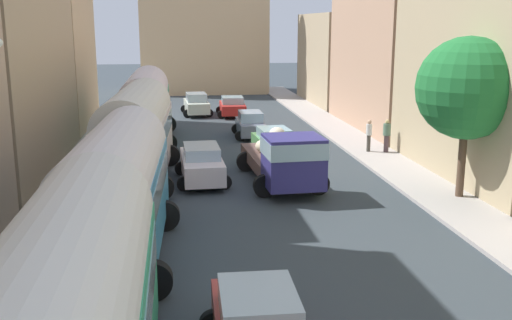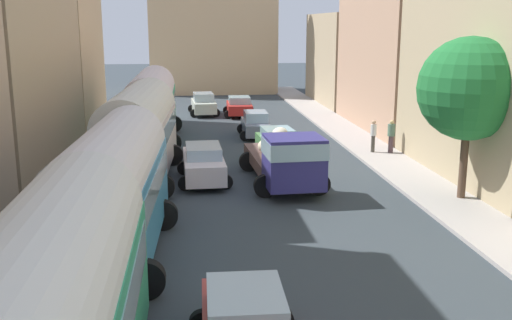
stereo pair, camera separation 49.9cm
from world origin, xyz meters
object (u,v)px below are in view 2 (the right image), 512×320
car_1 (256,124)px  car_5 (204,104)px  pedestrian_1 (373,135)px  parked_bus_2 (139,130)px  parked_bus_1 (114,186)px  car_2 (239,106)px  pedestrian_3 (391,135)px  parked_bus_3 (152,103)px  car_4 (204,163)px  cargo_truck_0 (286,158)px  car_0 (278,144)px

car_1 → car_5: size_ratio=0.95×
car_5 → pedestrian_1: 17.30m
parked_bus_2 → parked_bus_1: bearing=-90.0°
parked_bus_2 → car_2: parked_bus_2 is taller
car_5 → pedestrian_3: pedestrian_3 is taller
pedestrian_1 → pedestrian_3: pedestrian_3 is taller
car_2 → pedestrian_1: pedestrian_1 is taller
car_5 → car_1: bearing=-73.0°
parked_bus_2 → car_1: 11.55m
parked_bus_1 → pedestrian_3: parked_bus_1 is taller
parked_bus_1 → parked_bus_3: (0.00, 18.00, 0.05)m
parked_bus_1 → car_4: bearing=72.4°
car_4 → pedestrian_3: size_ratio=2.36×
car_1 → car_5: bearing=107.0°
parked_bus_2 → pedestrian_1: (11.63, 4.06, -1.20)m
car_1 → pedestrian_3: pedestrian_3 is taller
cargo_truck_0 → car_0: 5.33m
car_0 → pedestrian_1: size_ratio=2.08×
parked_bus_1 → pedestrian_1: (11.63, 13.06, -1.15)m
car_0 → parked_bus_3: bearing=139.6°
car_0 → car_1: (-0.41, 6.24, -0.03)m
parked_bus_1 → pedestrian_1: bearing=48.3°
car_2 → car_4: bearing=-99.5°
parked_bus_3 → cargo_truck_0: bearing=-60.7°
cargo_truck_0 → car_0: size_ratio=1.95×
car_0 → car_2: size_ratio=1.02×
parked_bus_2 → cargo_truck_0: 6.42m
car_1 → pedestrian_1: pedestrian_1 is taller
parked_bus_1 → car_5: 28.38m
car_4 → pedestrian_3: (9.80, 4.26, 0.24)m
parked_bus_3 → cargo_truck_0: 12.46m
car_2 → pedestrian_3: pedestrian_3 is taller
parked_bus_3 → car_5: bearing=72.5°
parked_bus_1 → car_4: size_ratio=1.90×
parked_bus_3 → car_2: parked_bus_3 is taller
cargo_truck_0 → car_1: 11.54m
cargo_truck_0 → car_4: bearing=157.3°
parked_bus_1 → pedestrian_3: size_ratio=4.47×
parked_bus_2 → car_5: 19.48m
parked_bus_3 → car_1: 6.31m
parked_bus_3 → pedestrian_1: bearing=-23.0°
car_4 → car_1: bearing=71.5°
parked_bus_3 → cargo_truck_0: (6.07, -10.84, -0.98)m
car_4 → cargo_truck_0: bearing=-22.7°
car_4 → car_5: bearing=88.6°
car_0 → car_1: size_ratio=0.96×
parked_bus_1 → pedestrian_1: 17.52m
car_4 → pedestrian_1: bearing=26.7°
car_0 → pedestrian_3: 6.02m
parked_bus_2 → car_5: (3.20, 19.17, -1.44)m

